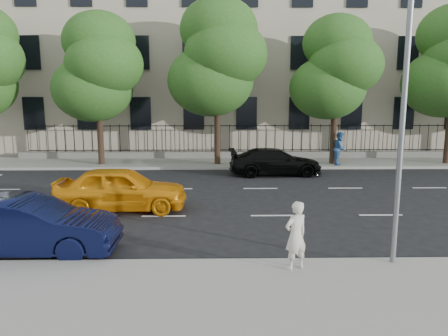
% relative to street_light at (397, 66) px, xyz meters
% --- Properties ---
extents(ground, '(120.00, 120.00, 0.00)m').
position_rel_street_light_xyz_m(ground, '(-2.50, 1.77, -5.15)').
color(ground, black).
rests_on(ground, ground).
extents(near_sidewalk, '(60.00, 4.00, 0.15)m').
position_rel_street_light_xyz_m(near_sidewalk, '(-2.50, -2.23, -5.07)').
color(near_sidewalk, gray).
rests_on(near_sidewalk, ground).
extents(far_sidewalk, '(60.00, 4.00, 0.15)m').
position_rel_street_light_xyz_m(far_sidewalk, '(-2.50, 15.77, -5.07)').
color(far_sidewalk, gray).
rests_on(far_sidewalk, ground).
extents(lane_markings, '(49.60, 4.62, 0.01)m').
position_rel_street_light_xyz_m(lane_markings, '(-2.50, 6.52, -5.14)').
color(lane_markings, silver).
rests_on(lane_markings, ground).
extents(masonry_building, '(34.60, 12.11, 18.50)m').
position_rel_street_light_xyz_m(masonry_building, '(-2.50, 24.72, 3.87)').
color(masonry_building, '#C4B49C').
rests_on(masonry_building, ground).
extents(iron_fence, '(30.00, 0.50, 2.20)m').
position_rel_street_light_xyz_m(iron_fence, '(-2.50, 17.47, -4.50)').
color(iron_fence, slate).
rests_on(iron_fence, far_sidewalk).
extents(street_light, '(0.25, 3.32, 8.05)m').
position_rel_street_light_xyz_m(street_light, '(0.00, 0.00, 0.00)').
color(street_light, slate).
rests_on(street_light, near_sidewalk).
extents(tree_b, '(5.53, 5.12, 8.97)m').
position_rel_street_light_xyz_m(tree_b, '(-11.46, 15.13, 0.69)').
color(tree_b, '#382619').
rests_on(tree_b, far_sidewalk).
extents(tree_c, '(5.89, 5.50, 9.80)m').
position_rel_street_light_xyz_m(tree_c, '(-4.46, 15.13, 1.26)').
color(tree_c, '#382619').
rests_on(tree_c, far_sidewalk).
extents(tree_d, '(5.34, 4.94, 8.84)m').
position_rel_street_light_xyz_m(tree_d, '(2.54, 15.13, 0.69)').
color(tree_d, '#382619').
rests_on(tree_d, far_sidewalk).
extents(yellow_taxi, '(4.98, 2.08, 1.69)m').
position_rel_street_light_xyz_m(yellow_taxi, '(-8.20, 5.13, -4.31)').
color(yellow_taxi, orange).
rests_on(yellow_taxi, ground).
extents(navy_sedan, '(4.95, 1.73, 1.63)m').
position_rel_street_light_xyz_m(navy_sedan, '(-9.81, 0.57, -4.33)').
color(navy_sedan, black).
rests_on(navy_sedan, ground).
extents(black_sedan, '(5.06, 2.22, 1.45)m').
position_rel_street_light_xyz_m(black_sedan, '(-1.37, 12.13, -4.42)').
color(black_sedan, black).
rests_on(black_sedan, ground).
extents(woman_near, '(0.75, 0.67, 1.73)m').
position_rel_street_light_xyz_m(woman_near, '(-2.61, -0.93, -4.13)').
color(woman_near, beige).
rests_on(woman_near, near_sidewalk).
extents(pedestrian_far, '(1.04, 1.16, 1.96)m').
position_rel_street_light_xyz_m(pedestrian_far, '(2.81, 14.51, -4.02)').
color(pedestrian_far, '#325C99').
rests_on(pedestrian_far, far_sidewalk).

